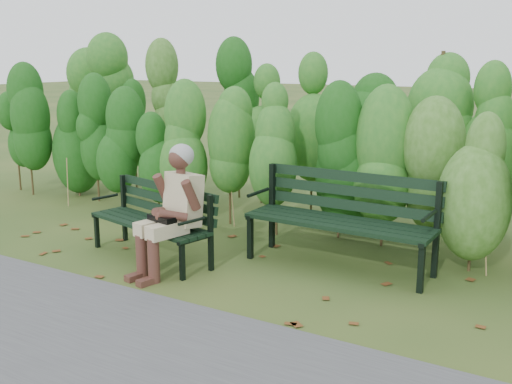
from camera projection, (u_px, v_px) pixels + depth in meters
The scene contains 7 objects.
ground at pixel (239, 270), 6.08m from camera, with size 80.00×80.00×0.00m, color #2D4B1C.
footpath at pixel (73, 363), 4.23m from camera, with size 60.00×2.50×0.01m, color #474749.
hedge_band at pixel (318, 129), 7.37m from camera, with size 11.04×1.67×2.42m.
leaf_litter at pixel (267, 283), 5.73m from camera, with size 5.60×2.19×0.01m.
bench_left at pixel (156, 215), 6.41m from camera, with size 1.64×0.85×0.79m.
bench_right at pixel (343, 212), 6.13m from camera, with size 1.94×0.67×0.97m.
seated_woman at pixel (173, 203), 5.90m from camera, with size 0.57×0.83×1.29m.
Camera 1 is at (3.08, -4.87, 2.11)m, focal length 42.00 mm.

